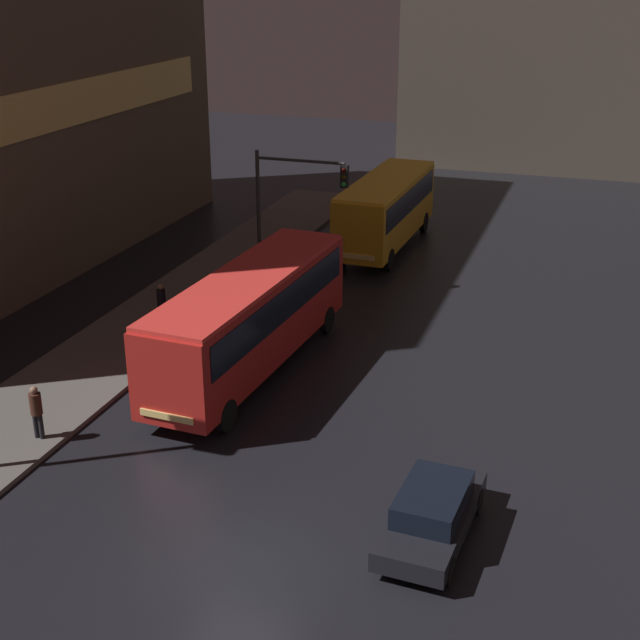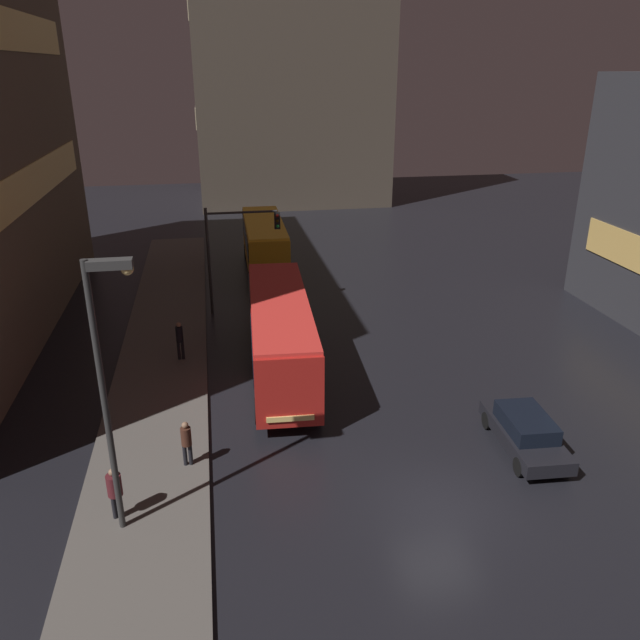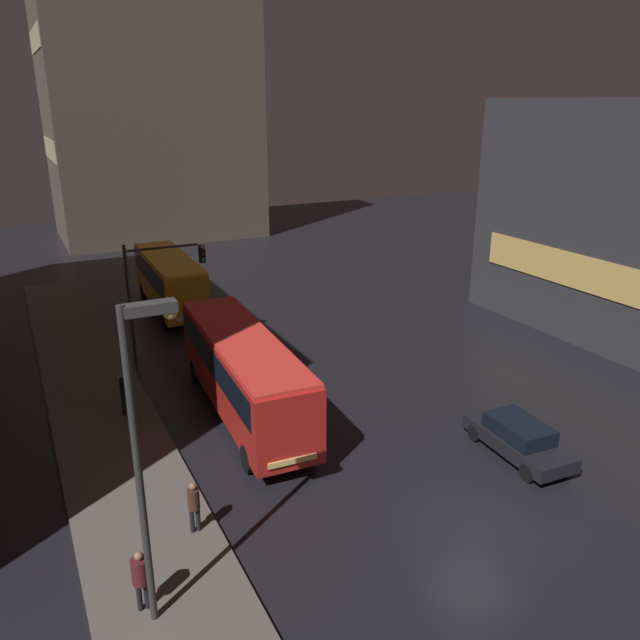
{
  "view_description": "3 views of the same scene",
  "coord_description": "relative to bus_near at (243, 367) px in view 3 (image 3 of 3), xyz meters",
  "views": [
    {
      "loc": [
        7.22,
        -15.38,
        12.99
      ],
      "look_at": [
        -1.49,
        10.46,
        1.93
      ],
      "focal_mm": 50.0,
      "sensor_mm": 36.0,
      "label": 1
    },
    {
      "loc": [
        -6.4,
        -14.74,
        12.61
      ],
      "look_at": [
        -1.54,
        12.5,
        1.35
      ],
      "focal_mm": 35.0,
      "sensor_mm": 36.0,
      "label": 2
    },
    {
      "loc": [
        -11.3,
        -11.96,
        12.16
      ],
      "look_at": [
        1.41,
        13.29,
        2.27
      ],
      "focal_mm": 35.0,
      "sensor_mm": 36.0,
      "label": 3
    }
  ],
  "objects": [
    {
      "name": "street_lamp_sidewalk",
      "position": [
        -5.54,
        -9.26,
        3.34
      ],
      "size": [
        1.25,
        0.36,
        8.11
      ],
      "color": "#2D2D2D",
      "rests_on": "sidewalk_left"
    },
    {
      "name": "car_taxi",
      "position": [
        7.76,
        -7.39,
        -1.41
      ],
      "size": [
        1.98,
        4.43,
        1.37
      ],
      "rotation": [
        0.0,
        0.0,
        3.08
      ],
      "color": "black",
      "rests_on": "ground"
    },
    {
      "name": "bus_far",
      "position": [
        0.73,
        15.0,
        -0.04
      ],
      "size": [
        2.69,
        9.47,
        3.39
      ],
      "rotation": [
        0.0,
        0.0,
        3.12
      ],
      "color": "orange",
      "rests_on": "ground"
    },
    {
      "name": "bus_near",
      "position": [
        0.0,
        0.0,
        0.0
      ],
      "size": [
        3.09,
        11.1,
        3.45
      ],
      "rotation": [
        0.0,
        0.0,
        3.08
      ],
      "color": "#AD1E19",
      "rests_on": "ground"
    },
    {
      "name": "sidewalk_left",
      "position": [
        -5.25,
        0.07,
        -2.05
      ],
      "size": [
        4.0,
        48.0,
        0.15
      ],
      "color": "#56514C",
      "rests_on": "ground"
    },
    {
      "name": "pedestrian_far",
      "position": [
        -3.93,
        -6.49,
        -1.02
      ],
      "size": [
        0.45,
        0.45,
        1.65
      ],
      "rotation": [
        0.0,
        0.0,
        5.89
      ],
      "color": "black",
      "rests_on": "sidewalk_left"
    },
    {
      "name": "pedestrian_mid",
      "position": [
        -5.93,
        -8.85,
        -0.93
      ],
      "size": [
        0.49,
        0.49,
        1.72
      ],
      "rotation": [
        0.0,
        0.0,
        0.15
      ],
      "color": "black",
      "rests_on": "sidewalk_left"
    },
    {
      "name": "traffic_light_main",
      "position": [
        -1.47,
        7.82,
        1.91
      ],
      "size": [
        3.94,
        0.35,
        5.85
      ],
      "color": "#2D2D2D",
      "rests_on": "ground"
    },
    {
      "name": "building_far_backdrop",
      "position": [
        5.68,
        39.09,
        10.63
      ],
      "size": [
        18.07,
        12.0,
        25.5
      ],
      "color": "#4C4238",
      "rests_on": "ground"
    },
    {
      "name": "pedestrian_near",
      "position": [
        -4.39,
        1.92,
        -0.92
      ],
      "size": [
        0.45,
        0.45,
        1.82
      ],
      "rotation": [
        0.0,
        0.0,
        0.56
      ],
      "color": "black",
      "rests_on": "sidewalk_left"
    },
    {
      "name": "ground_plane",
      "position": [
        3.75,
        -9.93,
        -2.12
      ],
      "size": [
        120.0,
        120.0,
        0.0
      ],
      "primitive_type": "plane",
      "color": "black"
    }
  ]
}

